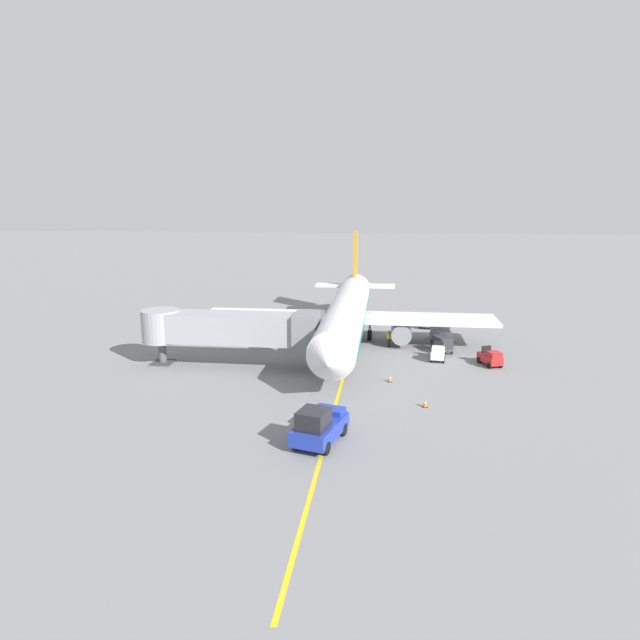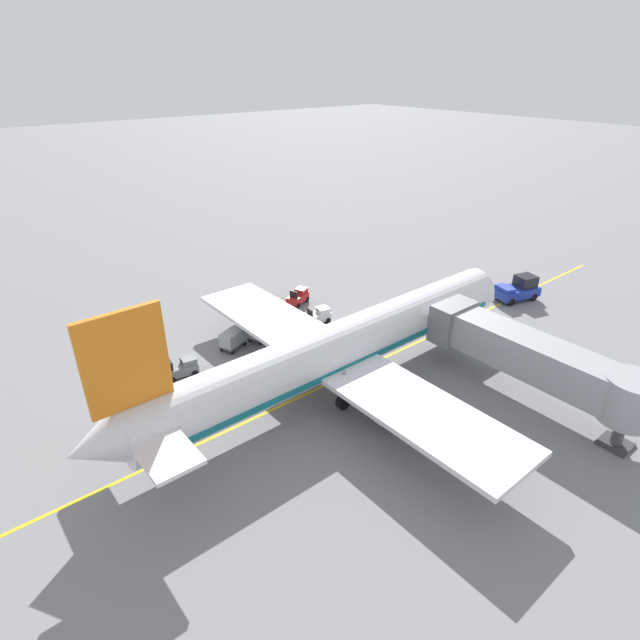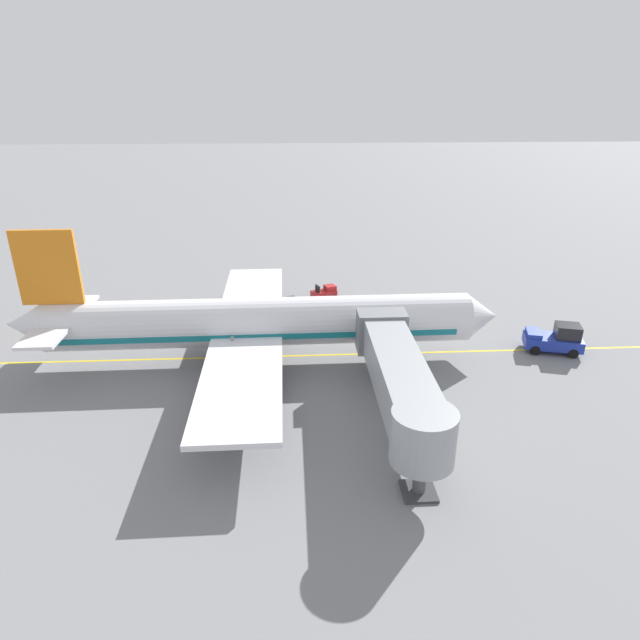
% 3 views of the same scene
% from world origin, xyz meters
% --- Properties ---
extents(ground_plane, '(400.00, 400.00, 0.00)m').
position_xyz_m(ground_plane, '(0.00, 0.00, 0.00)').
color(ground_plane, slate).
extents(gate_lead_in_line, '(0.24, 80.00, 0.01)m').
position_xyz_m(gate_lead_in_line, '(0.00, 0.00, 0.00)').
color(gate_lead_in_line, gold).
rests_on(gate_lead_in_line, ground).
extents(parked_airliner, '(30.05, 37.23, 10.63)m').
position_xyz_m(parked_airliner, '(0.61, 1.38, 3.19)').
color(parked_airliner, silver).
rests_on(parked_airliner, ground).
extents(jet_bridge, '(15.76, 3.50, 4.98)m').
position_xyz_m(jet_bridge, '(10.20, 10.47, 3.46)').
color(jet_bridge, '#93999E').
rests_on(jet_bridge, ground).
extents(pushback_tractor, '(3.28, 4.82, 2.40)m').
position_xyz_m(pushback_tractor, '(0.35, 25.21, 1.10)').
color(pushback_tractor, '#1E339E').
rests_on(pushback_tractor, ground).
extents(baggage_tug_lead, '(2.03, 2.77, 1.62)m').
position_xyz_m(baggage_tug_lead, '(-12.66, 7.40, 0.71)').
color(baggage_tug_lead, '#B21E1E').
rests_on(baggage_tug_lead, ground).
extents(baggage_tug_trailing, '(1.56, 2.63, 1.62)m').
position_xyz_m(baggage_tug_trailing, '(-7.78, -7.24, 0.71)').
color(baggage_tug_trailing, slate).
rests_on(baggage_tug_trailing, ground).
extents(baggage_tug_spare, '(1.55, 2.63, 1.62)m').
position_xyz_m(baggage_tug_spare, '(-8.17, 6.25, 0.71)').
color(baggage_tug_spare, silver).
rests_on(baggage_tug_spare, ground).
extents(baggage_cart_front, '(2.03, 2.95, 1.58)m').
position_xyz_m(baggage_cart_front, '(-8.81, 3.51, 0.95)').
color(baggage_cart_front, '#4C4C51').
rests_on(baggage_cart_front, ground).
extents(baggage_cart_second_in_train, '(2.03, 2.95, 1.58)m').
position_xyz_m(baggage_cart_second_in_train, '(-8.91, 0.57, 0.95)').
color(baggage_cart_second_in_train, '#4C4C51').
rests_on(baggage_cart_second_in_train, ground).
extents(baggage_cart_third_in_train, '(2.03, 2.95, 1.58)m').
position_xyz_m(baggage_cart_third_in_train, '(-9.03, -2.08, 0.95)').
color(baggage_cart_third_in_train, '#4C4C51').
rests_on(baggage_cart_third_in_train, ground).
extents(ground_crew_wing_walker, '(0.56, 0.59, 1.69)m').
position_xyz_m(ground_crew_wing_walker, '(-3.69, 2.08, 0.95)').
color(ground_crew_wing_walker, '#232328').
rests_on(ground_crew_wing_walker, ground).
extents(safety_cone_nose_left, '(0.36, 0.36, 0.59)m').
position_xyz_m(safety_cone_nose_left, '(-3.84, 13.04, 0.29)').
color(safety_cone_nose_left, black).
rests_on(safety_cone_nose_left, ground).
extents(safety_cone_nose_right, '(0.36, 0.36, 0.59)m').
position_xyz_m(safety_cone_nose_right, '(-6.34, 18.36, 0.29)').
color(safety_cone_nose_right, black).
rests_on(safety_cone_nose_right, ground).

